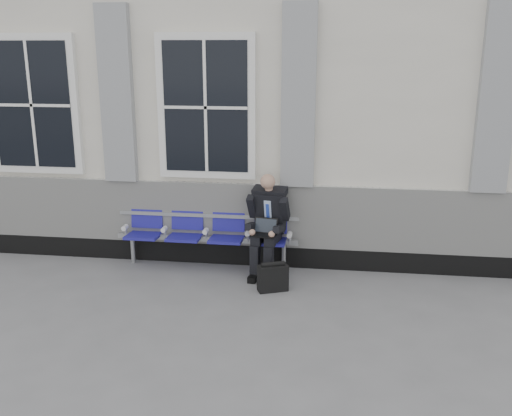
# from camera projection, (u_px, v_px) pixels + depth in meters

# --- Properties ---
(ground) EXTENTS (70.00, 70.00, 0.00)m
(ground) POSITION_uv_depth(u_px,v_px,m) (157.00, 304.00, 6.99)
(ground) COLOR slate
(ground) RESTS_ON ground
(station_building) EXTENTS (14.40, 4.40, 4.49)m
(station_building) POSITION_uv_depth(u_px,v_px,m) (211.00, 97.00, 9.70)
(station_building) COLOR silver
(station_building) RESTS_ON ground
(bench) EXTENTS (2.60, 0.47, 0.91)m
(bench) POSITION_uv_depth(u_px,v_px,m) (207.00, 229.00, 8.05)
(bench) COLOR #9EA0A3
(bench) RESTS_ON ground
(businessman) EXTENTS (0.59, 0.80, 1.41)m
(businessman) POSITION_uv_depth(u_px,v_px,m) (268.00, 220.00, 7.76)
(businessman) COLOR black
(businessman) RESTS_ON ground
(briefcase) EXTENTS (0.42, 0.30, 0.39)m
(briefcase) POSITION_uv_depth(u_px,v_px,m) (273.00, 277.00, 7.32)
(briefcase) COLOR black
(briefcase) RESTS_ON ground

